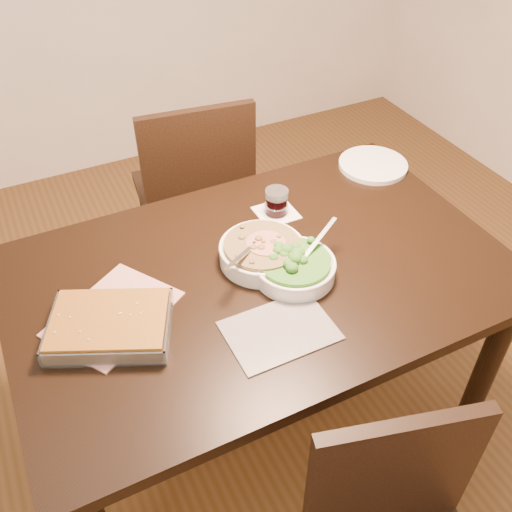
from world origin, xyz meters
TOP-DOWN VIEW (x-y plane):
  - ground at (0.00, 0.00)m, footprint 4.00×4.00m
  - table at (0.00, 0.00)m, footprint 1.40×0.90m
  - magazine_a at (-0.42, 0.02)m, footprint 0.39×0.36m
  - magazine_b at (-0.06, -0.22)m, footprint 0.27×0.19m
  - coaster at (0.16, 0.22)m, footprint 0.12×0.12m
  - stew_bowl at (0.02, 0.04)m, footprint 0.25×0.25m
  - broccoli_bowl at (0.07, -0.06)m, footprint 0.25×0.23m
  - baking_dish at (-0.44, -0.04)m, footprint 0.36×0.32m
  - wine_tumbler at (0.16, 0.22)m, footprint 0.07×0.07m
  - dinner_plate at (0.60, 0.31)m, footprint 0.24×0.24m
  - chair_far at (0.09, 0.78)m, footprint 0.48×0.48m

SIDE VIEW (x-z plane):
  - ground at x=0.00m, z-range 0.00..0.00m
  - chair_far at x=0.09m, z-range 0.05..0.98m
  - table at x=0.00m, z-range 0.28..1.03m
  - coaster at x=0.16m, z-range 0.75..0.75m
  - magazine_b at x=-0.06m, z-range 0.75..0.75m
  - magazine_a at x=-0.42m, z-range 0.75..0.76m
  - dinner_plate at x=0.60m, z-range 0.75..0.77m
  - baking_dish at x=-0.44m, z-range 0.75..0.80m
  - broccoli_bowl at x=0.07m, z-range 0.74..0.83m
  - stew_bowl at x=0.02m, z-range 0.74..0.83m
  - wine_tumbler at x=0.16m, z-range 0.75..0.84m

